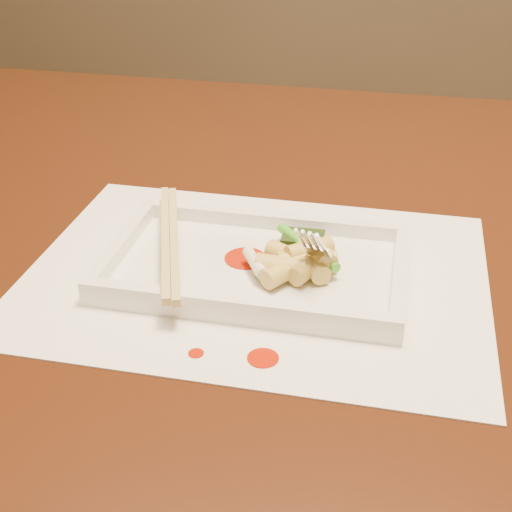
% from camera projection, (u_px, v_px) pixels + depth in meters
% --- Properties ---
extents(table, '(1.40, 0.90, 0.75)m').
position_uv_depth(table, '(242.00, 302.00, 0.77)').
color(table, black).
rests_on(table, ground).
extents(placemat, '(0.40, 0.30, 0.00)m').
position_uv_depth(placemat, '(256.00, 274.00, 0.63)').
color(placemat, white).
rests_on(placemat, table).
extents(sauce_splatter_a, '(0.02, 0.02, 0.00)m').
position_uv_depth(sauce_splatter_a, '(263.00, 358.00, 0.53)').
color(sauce_splatter_a, '#AB1A05').
rests_on(sauce_splatter_a, placemat).
extents(sauce_splatter_b, '(0.01, 0.01, 0.00)m').
position_uv_depth(sauce_splatter_b, '(196.00, 353.00, 0.53)').
color(sauce_splatter_b, '#AB1A05').
rests_on(sauce_splatter_b, placemat).
extents(plate_base, '(0.26, 0.16, 0.01)m').
position_uv_depth(plate_base, '(256.00, 270.00, 0.63)').
color(plate_base, white).
rests_on(plate_base, placemat).
extents(plate_rim_far, '(0.26, 0.01, 0.01)m').
position_uv_depth(plate_rim_far, '(272.00, 220.00, 0.68)').
color(plate_rim_far, white).
rests_on(plate_rim_far, plate_base).
extents(plate_rim_near, '(0.26, 0.01, 0.01)m').
position_uv_depth(plate_rim_near, '(236.00, 306.00, 0.56)').
color(plate_rim_near, white).
rests_on(plate_rim_near, plate_base).
extents(plate_rim_left, '(0.01, 0.14, 0.01)m').
position_uv_depth(plate_rim_left, '(122.00, 244.00, 0.64)').
color(plate_rim_left, white).
rests_on(plate_rim_left, plate_base).
extents(plate_rim_right, '(0.01, 0.14, 0.01)m').
position_uv_depth(plate_rim_right, '(400.00, 275.00, 0.60)').
color(plate_rim_right, white).
rests_on(plate_rim_right, plate_base).
extents(veg_piece, '(0.04, 0.03, 0.01)m').
position_uv_depth(veg_piece, '(303.00, 241.00, 0.65)').
color(veg_piece, black).
rests_on(veg_piece, plate_base).
extents(scallion_white, '(0.03, 0.04, 0.01)m').
position_uv_depth(scallion_white, '(255.00, 262.00, 0.61)').
color(scallion_white, '#EAEACC').
rests_on(scallion_white, plate_base).
extents(scallion_green, '(0.07, 0.07, 0.01)m').
position_uv_depth(scallion_green, '(307.00, 247.00, 0.63)').
color(scallion_green, '#349918').
rests_on(scallion_green, plate_base).
extents(chopstick_a, '(0.07, 0.19, 0.01)m').
position_uv_depth(chopstick_a, '(165.00, 239.00, 0.63)').
color(chopstick_a, tan).
rests_on(chopstick_a, plate_rim_near).
extents(chopstick_b, '(0.07, 0.19, 0.01)m').
position_uv_depth(chopstick_b, '(174.00, 240.00, 0.63)').
color(chopstick_b, tan).
rests_on(chopstick_b, plate_rim_near).
extents(fork, '(0.09, 0.10, 0.14)m').
position_uv_depth(fork, '(343.00, 188.00, 0.59)').
color(fork, silver).
rests_on(fork, plate_base).
extents(sauce_blob_0, '(0.04, 0.04, 0.00)m').
position_uv_depth(sauce_blob_0, '(245.00, 258.00, 0.63)').
color(sauce_blob_0, '#AB1A05').
rests_on(sauce_blob_0, plate_base).
extents(rice_cake_0, '(0.04, 0.05, 0.02)m').
position_uv_depth(rice_cake_0, '(287.00, 270.00, 0.60)').
color(rice_cake_0, '#CEC160').
rests_on(rice_cake_0, plate_base).
extents(rice_cake_1, '(0.04, 0.02, 0.02)m').
position_uv_depth(rice_cake_1, '(281.00, 267.00, 0.60)').
color(rice_cake_1, '#CEC160').
rests_on(rice_cake_1, plate_base).
extents(rice_cake_2, '(0.04, 0.04, 0.02)m').
position_uv_depth(rice_cake_2, '(309.00, 250.00, 0.62)').
color(rice_cake_2, '#CEC160').
rests_on(rice_cake_2, plate_base).
extents(rice_cake_3, '(0.05, 0.04, 0.02)m').
position_uv_depth(rice_cake_3, '(292.00, 257.00, 0.62)').
color(rice_cake_3, '#CEC160').
rests_on(rice_cake_3, plate_base).
extents(rice_cake_4, '(0.04, 0.05, 0.02)m').
position_uv_depth(rice_cake_4, '(312.00, 261.00, 0.61)').
color(rice_cake_4, '#CEC160').
rests_on(rice_cake_4, plate_base).
extents(rice_cake_5, '(0.04, 0.04, 0.02)m').
position_uv_depth(rice_cake_5, '(319.00, 254.00, 0.61)').
color(rice_cake_5, '#CEC160').
rests_on(rice_cake_5, plate_base).
extents(rice_cake_6, '(0.04, 0.05, 0.02)m').
position_uv_depth(rice_cake_6, '(311.00, 266.00, 0.60)').
color(rice_cake_6, '#CEC160').
rests_on(rice_cake_6, plate_base).
extents(rice_cake_7, '(0.05, 0.03, 0.02)m').
position_uv_depth(rice_cake_7, '(308.00, 261.00, 0.61)').
color(rice_cake_7, '#CEC160').
rests_on(rice_cake_7, plate_base).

